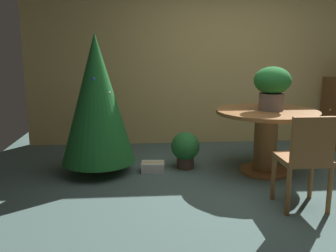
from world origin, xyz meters
TOP-DOWN VIEW (x-y plane):
  - ground_plane at (0.00, 0.00)m, footprint 6.60×6.60m
  - back_wall_panel at (0.00, 2.20)m, footprint 6.00×0.10m
  - round_dining_table at (0.17, 0.64)m, footprint 1.18×1.18m
  - flower_vase at (0.22, 0.64)m, footprint 0.42×0.42m
  - wooden_chair_near at (0.17, -0.39)m, footprint 0.42×0.40m
  - holiday_tree at (-1.79, 0.81)m, footprint 0.86×0.86m
  - gift_box_cream at (-1.15, 0.78)m, footprint 0.29×0.22m
  - potted_plant at (-0.75, 0.89)m, footprint 0.35×0.35m

SIDE VIEW (x-z plane):
  - ground_plane at x=0.00m, z-range 0.00..0.00m
  - gift_box_cream at x=-1.15m, z-range 0.00..0.12m
  - potted_plant at x=-0.75m, z-range 0.03..0.48m
  - wooden_chair_near at x=0.17m, z-range 0.06..0.95m
  - round_dining_table at x=0.17m, z-range 0.13..0.89m
  - holiday_tree at x=-1.79m, z-range 0.07..1.70m
  - flower_vase at x=0.22m, z-range 0.80..1.30m
  - back_wall_panel at x=0.00m, z-range 0.00..2.60m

